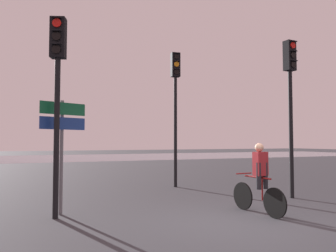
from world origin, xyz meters
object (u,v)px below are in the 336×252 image
Objects in this scene: traffic_light_near_right at (290,89)px; direction_sign_post at (62,135)px; cyclist at (259,178)px; traffic_light_near_left at (57,78)px; traffic_light_center at (175,94)px.

traffic_light_near_right is 6.64m from direction_sign_post.
cyclist is (4.18, -1.71, -0.97)m from direction_sign_post.
traffic_light_near_left reaches higher than cyclist.
traffic_light_center is at bearing -165.70° from direction_sign_post.
traffic_light_near_left reaches higher than direction_sign_post.
traffic_light_center is at bearing 84.72° from cyclist.
traffic_light_near_right is 2.74× the size of cyclist.
traffic_light_near_left is 0.94× the size of traffic_light_near_right.
cyclist is (4.33, -1.36, -2.23)m from traffic_light_near_left.
direction_sign_post is (-4.27, -3.17, -1.63)m from traffic_light_center.
traffic_light_near_left is 5.06m from cyclist.
traffic_light_center reaches higher than traffic_light_near_left.
traffic_light_near_left is at bearing 43.97° from traffic_light_center.
traffic_light_center is 5.56m from direction_sign_post.
traffic_light_near_right is 4.13m from traffic_light_center.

